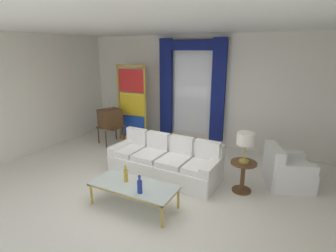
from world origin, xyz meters
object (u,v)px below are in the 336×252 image
peacock_figurine (137,139)px  round_side_table (243,174)px  bottle_crystal_tall (140,186)px  vintage_tv (110,119)px  stained_glass_divider (132,106)px  table_lamp_brass (246,140)px  armchair_white (285,171)px  bottle_blue_decanter (126,175)px  couch_white_long (166,161)px  coffee_table (134,186)px

peacock_figurine → round_side_table: 3.32m
bottle_crystal_tall → vintage_tv: 3.65m
vintage_tv → peacock_figurine: vintage_tv is taller
stained_glass_divider → vintage_tv: bearing=-131.4°
peacock_figurine → table_lamp_brass: (3.12, -1.12, 0.81)m
bottle_crystal_tall → peacock_figurine: bearing=124.6°
table_lamp_brass → stained_glass_divider: bearing=157.2°
armchair_white → table_lamp_brass: size_ratio=1.84×
bottle_blue_decanter → armchair_white: (2.41, 1.97, -0.25)m
couch_white_long → peacock_figurine: size_ratio=3.96×
peacock_figurine → stained_glass_divider: bearing=136.5°
bottle_blue_decanter → peacock_figurine: size_ratio=0.52×
couch_white_long → round_side_table: couch_white_long is taller
table_lamp_brass → peacock_figurine: bearing=160.3°
bottle_crystal_tall → peacock_figurine: bottle_crystal_tall is taller
coffee_table → round_side_table: 2.05m
bottle_blue_decanter → table_lamp_brass: bearing=37.8°
vintage_tv → couch_white_long: bearing=-24.1°
couch_white_long → table_lamp_brass: bearing=1.5°
coffee_table → stained_glass_divider: size_ratio=0.67×
bottle_crystal_tall → peacock_figurine: 3.24m
coffee_table → bottle_blue_decanter: 0.24m
peacock_figurine → round_side_table: round_side_table is taller
armchair_white → table_lamp_brass: bearing=-137.6°
bottle_blue_decanter → vintage_tv: vintage_tv is taller
bottle_crystal_tall → peacock_figurine: size_ratio=0.52×
armchair_white → stained_glass_divider: stained_glass_divider is taller
bottle_crystal_tall → vintage_tv: bearing=136.2°
armchair_white → round_side_table: bearing=-137.6°
couch_white_long → coffee_table: (0.08, -1.32, 0.07)m
table_lamp_brass → couch_white_long: bearing=-178.5°
coffee_table → bottle_crystal_tall: (0.24, -0.17, 0.16)m
couch_white_long → table_lamp_brass: 1.76m
coffee_table → vintage_tv: vintage_tv is taller
couch_white_long → vintage_tv: 2.57m
vintage_tv → peacock_figurine: (0.80, 0.13, -0.51)m
armchair_white → bottle_crystal_tall: bearing=-132.6°
bottle_blue_decanter → armchair_white: armchair_white is taller
table_lamp_brass → bottle_crystal_tall: bearing=-130.2°
stained_glass_divider → peacock_figurine: bearing=-43.5°
vintage_tv → peacock_figurine: bearing=9.1°
couch_white_long → bottle_blue_decanter: (-0.10, -1.28, 0.23)m
round_side_table → coffee_table: bearing=-138.4°
bottle_blue_decanter → stained_glass_divider: bearing=122.6°
coffee_table → bottle_blue_decanter: size_ratio=4.70×
armchair_white → stained_glass_divider: 4.35m
coffee_table → peacock_figurine: peacock_figurine is taller
stained_glass_divider → armchair_white: bearing=-11.2°
vintage_tv → armchair_white: 4.66m
couch_white_long → peacock_figurine: (-1.52, 1.16, -0.09)m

